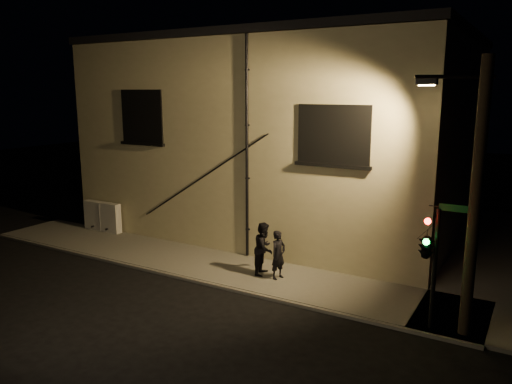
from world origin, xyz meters
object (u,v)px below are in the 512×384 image
Objects in this scene: utility_cabinet at (102,216)px; streetlamp_pole at (472,194)px; pedestrian_a at (278,255)px; traffic_signal at (427,245)px; pedestrian_b at (264,248)px.

streetlamp_pole reaches higher than utility_cabinet.
pedestrian_a is 0.23× the size of streetlamp_pole.
traffic_signal reaches higher than pedestrian_a.
traffic_signal is 1.73m from streetlamp_pole.
pedestrian_a is 6.76m from streetlamp_pole.
traffic_signal reaches higher than utility_cabinet.
pedestrian_b is (-0.63, 0.14, 0.09)m from pedestrian_a.
pedestrian_b is at bearing 166.32° from traffic_signal.
traffic_signal is (5.07, -1.25, 1.49)m from pedestrian_a.
utility_cabinet is 0.28× the size of streetlamp_pole.
pedestrian_b is 0.54× the size of traffic_signal.
utility_cabinet is at bearing 98.36° from pedestrian_a.
pedestrian_a is 5.43m from traffic_signal.
pedestrian_a is at bearing -111.24° from pedestrian_b.
traffic_signal reaches higher than pedestrian_b.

